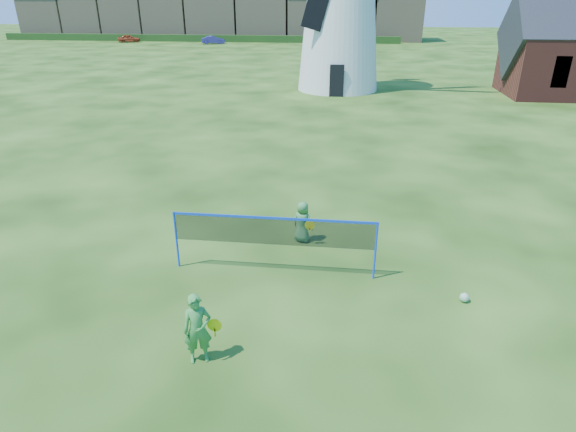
# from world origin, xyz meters

# --- Properties ---
(ground) EXTENTS (220.00, 220.00, 0.00)m
(ground) POSITION_xyz_m (0.00, 0.00, 0.00)
(ground) COLOR black
(ground) RESTS_ON ground
(badminton_net) EXTENTS (5.05, 0.05, 1.55)m
(badminton_net) POSITION_xyz_m (-0.13, 0.29, 1.14)
(badminton_net) COLOR blue
(badminton_net) RESTS_ON ground
(player_girl) EXTENTS (0.73, 0.51, 1.47)m
(player_girl) POSITION_xyz_m (-1.08, -3.10, 0.73)
(player_girl) COLOR #388C3B
(player_girl) RESTS_ON ground
(player_boy) EXTENTS (0.71, 0.58, 1.20)m
(player_boy) POSITION_xyz_m (0.43, 2.09, 0.60)
(player_boy) COLOR #418746
(player_boy) RESTS_ON ground
(play_ball) EXTENTS (0.22, 0.22, 0.22)m
(play_ball) POSITION_xyz_m (4.40, -0.47, 0.11)
(play_ball) COLOR green
(play_ball) RESTS_ON ground
(terraced_houses) EXTENTS (64.63, 8.40, 8.31)m
(terraced_houses) POSITION_xyz_m (-19.63, 72.00, 3.98)
(terraced_houses) COLOR #9B8967
(terraced_houses) RESTS_ON ground
(hedge) EXTENTS (62.00, 0.80, 1.00)m
(hedge) POSITION_xyz_m (-22.00, 66.00, 0.50)
(hedge) COLOR #193814
(hedge) RESTS_ON ground
(car_left) EXTENTS (3.45, 2.38, 1.09)m
(car_left) POSITION_xyz_m (-31.66, 63.76, 0.54)
(car_left) COLOR #9F381C
(car_left) RESTS_ON ground
(car_right) EXTENTS (3.53, 1.97, 1.10)m
(car_right) POSITION_xyz_m (-18.24, 62.55, 0.55)
(car_right) COLOR navy
(car_right) RESTS_ON ground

